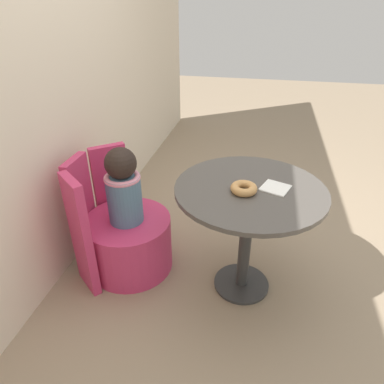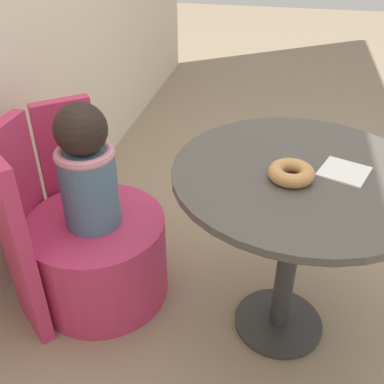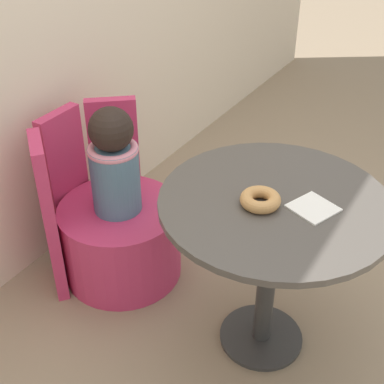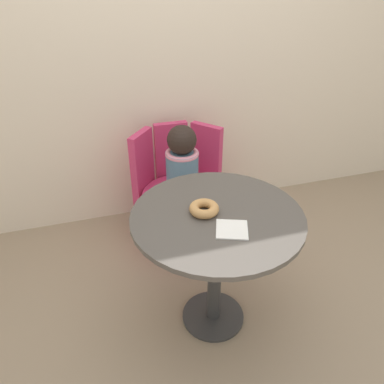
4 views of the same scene
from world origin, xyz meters
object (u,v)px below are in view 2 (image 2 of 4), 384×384
at_px(round_table, 296,205).
at_px(child_figure, 87,169).
at_px(tub_chair, 100,257).
at_px(donut, 291,173).

height_order(round_table, child_figure, child_figure).
relative_size(tub_chair, donut, 3.93).
xyz_separation_m(tub_chair, child_figure, (0.00, 0.00, 0.41)).
height_order(tub_chair, child_figure, child_figure).
bearing_deg(child_figure, round_table, -92.64).
xyz_separation_m(child_figure, donut, (-0.09, -0.70, 0.12)).
relative_size(round_table, tub_chair, 1.48).
height_order(round_table, tub_chair, round_table).
distance_m(tub_chair, donut, 0.89).
bearing_deg(tub_chair, round_table, -92.64).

